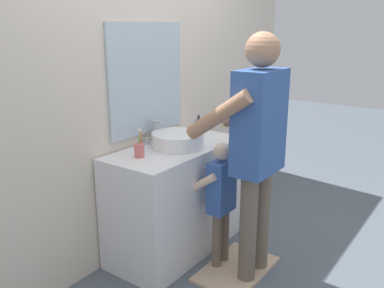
{
  "coord_description": "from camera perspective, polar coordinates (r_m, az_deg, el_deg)",
  "views": [
    {
      "loc": [
        -2.36,
        -1.55,
        1.73
      ],
      "look_at": [
        0.0,
        0.15,
        0.89
      ],
      "focal_mm": 39.0,
      "sensor_mm": 36.0,
      "label": 1
    }
  ],
  "objects": [
    {
      "name": "child_toddler",
      "position": [
        3.0,
        3.91,
        -6.81
      ],
      "size": [
        0.29,
        0.29,
        0.95
      ],
      "color": "#6B5B4C",
      "rests_on": "ground"
    },
    {
      "name": "back_wall",
      "position": [
        3.23,
        -6.85,
        9.14
      ],
      "size": [
        4.4,
        0.1,
        2.7
      ],
      "color": "beige",
      "rests_on": "ground"
    },
    {
      "name": "soap_bottle",
      "position": [
        3.46,
        0.91,
        2.38
      ],
      "size": [
        0.06,
        0.06,
        0.17
      ],
      "color": "#B27FC6",
      "rests_on": "vanity_cabinet"
    },
    {
      "name": "toothbrush_cup",
      "position": [
        2.89,
        -7.22,
        -0.75
      ],
      "size": [
        0.07,
        0.07,
        0.21
      ],
      "color": "#D86666",
      "rests_on": "vanity_cabinet"
    },
    {
      "name": "faucet",
      "position": [
        3.24,
        -5.2,
        1.61
      ],
      "size": [
        0.18,
        0.14,
        0.18
      ],
      "color": "#B7BABF",
      "rests_on": "vanity_cabinet"
    },
    {
      "name": "bath_mat",
      "position": [
        3.2,
        6.07,
        -16.63
      ],
      "size": [
        0.64,
        0.4,
        0.02
      ],
      "primitive_type": "cube",
      "color": "#CCAD8E",
      "rests_on": "ground"
    },
    {
      "name": "vanity_cabinet",
      "position": [
        3.27,
        -2.15,
        -7.53
      ],
      "size": [
        1.14,
        0.54,
        0.85
      ],
      "primitive_type": "cube",
      "color": "white",
      "rests_on": "ground"
    },
    {
      "name": "sink_basin",
      "position": [
        3.1,
        -1.95,
        0.56
      ],
      "size": [
        0.39,
        0.39,
        0.11
      ],
      "color": "white",
      "rests_on": "vanity_cabinet"
    },
    {
      "name": "ground_plane",
      "position": [
        3.31,
        2.18,
        -15.48
      ],
      "size": [
        14.0,
        14.0,
        0.0
      ],
      "primitive_type": "plane",
      "color": "slate"
    },
    {
      "name": "adult_parent",
      "position": [
        2.77,
        8.8,
        0.89
      ],
      "size": [
        0.52,
        0.55,
        1.69
      ],
      "color": "#6B5B4C",
      "rests_on": "ground"
    }
  ]
}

